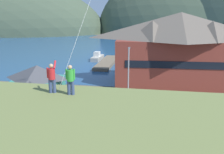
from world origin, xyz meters
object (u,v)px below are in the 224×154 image
(wharf_dock, at_px, (107,63))
(parking_light_pole, at_px, (128,72))
(parked_car_front_row_end, at_px, (176,131))
(parked_car_corner_spot, at_px, (136,108))
(parked_car_mid_row_far, at_px, (57,127))
(person_kite_flyer, at_px, (52,77))
(storage_shed_near_lot, at_px, (38,85))
(moored_boat_wharfside, at_px, (97,57))
(parked_car_mid_row_near, at_px, (179,112))
(parked_car_back_row_right, at_px, (93,103))
(person_companion, at_px, (70,79))
(parked_car_back_row_left, at_px, (115,127))
(harbor_lodge, at_px, (180,47))

(wharf_dock, height_order, parking_light_pole, parking_light_pole)
(parked_car_front_row_end, height_order, parked_car_corner_spot, same)
(parked_car_mid_row_far, relative_size, parking_light_pole, 0.59)
(parked_car_mid_row_far, distance_m, person_kite_flyer, 11.15)
(storage_shed_near_lot, distance_m, moored_boat_wharfside, 31.45)
(wharf_dock, height_order, parked_car_mid_row_near, parked_car_mid_row_near)
(storage_shed_near_lot, distance_m, parked_car_back_row_right, 7.43)
(parked_car_corner_spot, xyz_separation_m, parked_car_mid_row_far, (-7.06, -6.36, 0.00))
(parked_car_front_row_end, relative_size, person_companion, 2.46)
(storage_shed_near_lot, height_order, parked_car_back_row_left, storage_shed_near_lot)
(parked_car_back_row_left, relative_size, parking_light_pole, 0.58)
(parked_car_back_row_right, bearing_deg, parked_car_mid_row_far, -103.91)
(harbor_lodge, relative_size, storage_shed_near_lot, 3.57)
(parked_car_front_row_end, bearing_deg, parked_car_corner_spot, 128.56)
(parked_car_corner_spot, bearing_deg, wharf_dock, 107.54)
(parked_car_back_row_left, height_order, person_kite_flyer, person_kite_flyer)
(parked_car_back_row_right, relative_size, parked_car_mid_row_near, 1.01)
(storage_shed_near_lot, relative_size, person_companion, 3.53)
(harbor_lodge, xyz_separation_m, wharf_dock, (-14.64, 13.38, -5.85))
(parked_car_mid_row_near, bearing_deg, harbor_lodge, 87.07)
(parked_car_front_row_end, relative_size, parked_car_corner_spot, 1.01)
(parked_car_back_row_right, relative_size, parking_light_pole, 0.58)
(storage_shed_near_lot, relative_size, parked_car_front_row_end, 1.44)
(harbor_lodge, distance_m, parked_car_back_row_left, 22.38)
(parked_car_mid_row_near, bearing_deg, person_kite_flyer, -121.90)
(storage_shed_near_lot, height_order, parked_car_front_row_end, storage_shed_near_lot)
(wharf_dock, bearing_deg, storage_shed_near_lot, -97.25)
(moored_boat_wharfside, height_order, parking_light_pole, parking_light_pole)
(harbor_lodge, bearing_deg, parked_car_corner_spot, -110.30)
(moored_boat_wharfside, height_order, parked_car_corner_spot, moored_boat_wharfside)
(moored_boat_wharfside, height_order, parked_car_back_row_right, moored_boat_wharfside)
(moored_boat_wharfside, bearing_deg, wharf_dock, -51.69)
(wharf_dock, distance_m, parked_car_mid_row_near, 32.11)
(wharf_dock, height_order, moored_boat_wharfside, moored_boat_wharfside)
(wharf_dock, relative_size, moored_boat_wharfside, 2.64)
(parking_light_pole, bearing_deg, moored_boat_wharfside, 110.71)
(parked_car_front_row_end, distance_m, parked_car_mid_row_near, 4.86)
(storage_shed_near_lot, height_order, person_kite_flyer, person_kite_flyer)
(storage_shed_near_lot, xyz_separation_m, parked_car_mid_row_near, (17.32, -1.66, -1.70))
(harbor_lodge, bearing_deg, parked_car_mid_row_far, -120.48)
(parked_car_mid_row_near, height_order, parking_light_pole, parking_light_pole)
(storage_shed_near_lot, xyz_separation_m, person_kite_flyer, (8.70, -15.51, 5.46))
(harbor_lodge, xyz_separation_m, storage_shed_near_lot, (-18.12, -13.92, -3.43))
(parked_car_back_row_left, height_order, parked_car_mid_row_far, same)
(wharf_dock, bearing_deg, parking_light_pole, -72.77)
(person_kite_flyer, bearing_deg, parking_light_pole, 82.32)
(person_kite_flyer, height_order, person_companion, person_kite_flyer)
(parked_car_front_row_end, bearing_deg, person_companion, -126.39)
(parked_car_corner_spot, distance_m, parked_car_mid_row_far, 9.50)
(wharf_dock, bearing_deg, parked_car_back_row_right, -82.32)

